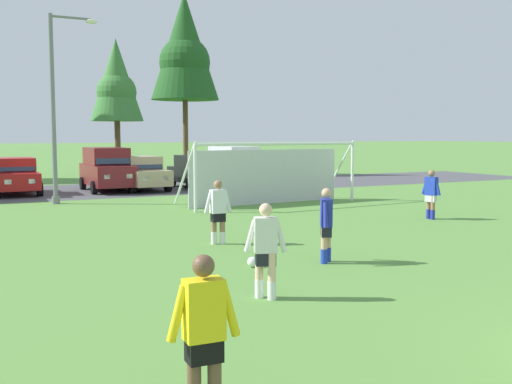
# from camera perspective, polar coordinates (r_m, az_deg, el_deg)

# --- Properties ---
(ground_plane) EXTENTS (400.00, 400.00, 0.00)m
(ground_plane) POSITION_cam_1_polar(r_m,az_deg,el_deg) (20.39, -3.97, -2.40)
(ground_plane) COLOR #598C3D
(parking_lot_strip) EXTENTS (52.00, 8.40, 0.01)m
(parking_lot_strip) POSITION_cam_1_polar(r_m,az_deg,el_deg) (31.52, -12.34, 0.27)
(parking_lot_strip) COLOR #4C4C51
(parking_lot_strip) RESTS_ON ground
(soccer_ball) EXTENTS (0.22, 0.22, 0.22)m
(soccer_ball) POSITION_cam_1_polar(r_m,az_deg,el_deg) (12.69, -0.34, -6.69)
(soccer_ball) COLOR white
(soccer_ball) RESTS_ON ground
(soccer_goal) EXTENTS (7.54, 2.50, 2.57)m
(soccer_goal) POSITION_cam_1_polar(r_m,az_deg,el_deg) (24.02, 1.28, 1.90)
(soccer_goal) COLOR white
(soccer_goal) RESTS_ON ground
(referee) EXTENTS (0.73, 0.26, 1.64)m
(referee) POSITION_cam_1_polar(r_m,az_deg,el_deg) (5.99, -4.98, -13.65)
(referee) COLOR brown
(referee) RESTS_ON ground
(player_defender_far) EXTENTS (0.50, 0.65, 1.64)m
(player_defender_far) POSITION_cam_1_polar(r_m,az_deg,el_deg) (13.10, 6.72, -3.18)
(player_defender_far) COLOR tan
(player_defender_far) RESTS_ON ground
(player_winger_left) EXTENTS (0.35, 0.75, 1.64)m
(player_winger_left) POSITION_cam_1_polar(r_m,az_deg,el_deg) (20.59, 16.37, -0.22)
(player_winger_left) COLOR #936B4C
(player_winger_left) RESTS_ON ground
(player_winger_right) EXTENTS (0.69, 0.42, 1.64)m
(player_winger_right) POSITION_cam_1_polar(r_m,az_deg,el_deg) (10.16, 0.92, -5.66)
(player_winger_right) COLOR beige
(player_winger_right) RESTS_ON ground
(player_trailing_back) EXTENTS (0.73, 0.24, 1.64)m
(player_trailing_back) POSITION_cam_1_polar(r_m,az_deg,el_deg) (15.25, -3.64, -1.94)
(player_trailing_back) COLOR #936B4C
(player_trailing_back) RESTS_ON ground
(parked_car_slot_center_left) EXTENTS (2.04, 4.20, 1.72)m
(parked_car_slot_center_left) POSITION_cam_1_polar(r_m,az_deg,el_deg) (30.19, -21.97, 1.44)
(parked_car_slot_center_left) COLOR red
(parked_car_slot_center_left) RESTS_ON ground
(parked_car_slot_center) EXTENTS (2.16, 4.61, 2.16)m
(parked_car_slot_center) POSITION_cam_1_polar(r_m,az_deg,el_deg) (30.67, -14.03, 2.17)
(parked_car_slot_center) COLOR maroon
(parked_car_slot_center) RESTS_ON ground
(parked_car_slot_center_right) EXTENTS (2.20, 4.28, 1.72)m
(parked_car_slot_center_right) POSITION_cam_1_polar(r_m,az_deg,el_deg) (30.62, -10.90, 1.79)
(parked_car_slot_center_right) COLOR tan
(parked_car_slot_center_right) RESTS_ON ground
(parked_car_slot_right) EXTENTS (2.13, 4.25, 1.72)m
(parked_car_slot_right) POSITION_cam_1_polar(r_m,az_deg,el_deg) (31.60, -5.68, 1.97)
(parked_car_slot_right) COLOR black
(parked_car_slot_right) RESTS_ON ground
(parked_car_slot_far_right) EXTENTS (2.28, 4.68, 2.16)m
(parked_car_slot_far_right) POSITION_cam_1_polar(r_m,az_deg,el_deg) (33.35, -2.03, 2.58)
(parked_car_slot_far_right) COLOR silver
(parked_car_slot_far_right) RESTS_ON ground
(tree_mid_left) EXTENTS (3.30, 3.30, 8.80)m
(tree_mid_left) POSITION_cam_1_polar(r_m,az_deg,el_deg) (39.04, -13.18, 10.10)
(tree_mid_left) COLOR brown
(tree_mid_left) RESTS_ON ground
(tree_center_back) EXTENTS (4.71, 4.71, 12.57)m
(tree_center_back) POSITION_cam_1_polar(r_m,az_deg,el_deg) (42.72, -6.83, 13.31)
(tree_center_back) COLOR brown
(tree_center_back) RESTS_ON ground
(street_lamp) EXTENTS (2.00, 0.32, 7.57)m
(street_lamp) POSITION_cam_1_polar(r_m,az_deg,el_deg) (25.47, -18.42, 7.75)
(street_lamp) COLOR slate
(street_lamp) RESTS_ON ground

